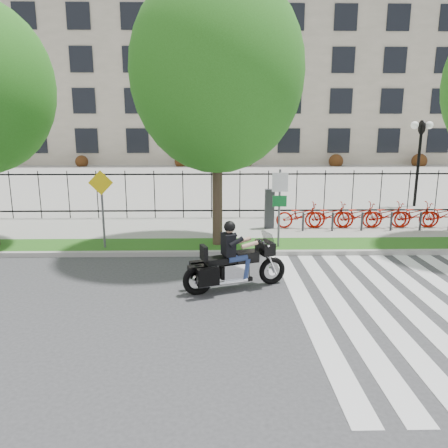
{
  "coord_description": "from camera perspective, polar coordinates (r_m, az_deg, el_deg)",
  "views": [
    {
      "loc": [
        0.16,
        -9.04,
        4.0
      ],
      "look_at": [
        0.4,
        3.0,
        1.27
      ],
      "focal_mm": 35.0,
      "sensor_mm": 36.0,
      "label": 1
    }
  ],
  "objects": [
    {
      "name": "ground",
      "position": [
        9.88,
        -2.03,
        -11.09
      ],
      "size": [
        120.0,
        120.0,
        0.0
      ],
      "primitive_type": "plane",
      "color": "#353537",
      "rests_on": "ground"
    },
    {
      "name": "curb",
      "position": [
        13.71,
        -1.79,
        -3.85
      ],
      "size": [
        60.0,
        0.2,
        0.15
      ],
      "primitive_type": "cube",
      "color": "#9E9B94",
      "rests_on": "ground"
    },
    {
      "name": "grass_verge",
      "position": [
        14.53,
        -1.75,
        -2.89
      ],
      "size": [
        60.0,
        1.5,
        0.15
      ],
      "primitive_type": "cube",
      "color": "#285A16",
      "rests_on": "ground"
    },
    {
      "name": "sidewalk",
      "position": [
        16.95,
        -1.67,
        -0.61
      ],
      "size": [
        60.0,
        3.5,
        0.15
      ],
      "primitive_type": "cube",
      "color": "gray",
      "rests_on": "ground"
    },
    {
      "name": "plaza",
      "position": [
        34.26,
        -1.42,
        6.16
      ],
      "size": [
        80.0,
        34.0,
        0.1
      ],
      "primitive_type": "cube",
      "color": "gray",
      "rests_on": "ground"
    },
    {
      "name": "crosswalk_stripes",
      "position": [
        10.92,
        24.6,
        -9.88
      ],
      "size": [
        5.7,
        8.0,
        0.01
      ],
      "primitive_type": null,
      "color": "silver",
      "rests_on": "ground"
    },
    {
      "name": "iron_fence",
      "position": [
        18.46,
        -1.65,
        3.9
      ],
      "size": [
        30.0,
        0.06,
        2.0
      ],
      "primitive_type": null,
      "color": "black",
      "rests_on": "sidewalk"
    },
    {
      "name": "office_building",
      "position": [
        54.28,
        -1.39,
        19.09
      ],
      "size": [
        60.0,
        21.9,
        20.15
      ],
      "color": "#A09781",
      "rests_on": "ground"
    },
    {
      "name": "lamp_post_right",
      "position": [
        23.24,
        24.27,
        9.72
      ],
      "size": [
        1.06,
        0.7,
        4.25
      ],
      "color": "black",
      "rests_on": "ground"
    },
    {
      "name": "street_tree_1",
      "position": [
        14.07,
        -0.93,
        19.18
      ],
      "size": [
        5.33,
        5.33,
        8.49
      ],
      "color": "#3A291F",
      "rests_on": "grass_verge"
    },
    {
      "name": "bike_share_station",
      "position": [
        17.61,
        18.57,
        1.13
      ],
      "size": [
        7.81,
        0.87,
        1.5
      ],
      "color": "#2D2D33",
      "rests_on": "sidewalk"
    },
    {
      "name": "sign_pole_regulatory",
      "position": [
        13.95,
        7.27,
        3.36
      ],
      "size": [
        0.5,
        0.09,
        2.5
      ],
      "color": "#59595B",
      "rests_on": "grass_verge"
    },
    {
      "name": "sign_pole_warning",
      "position": [
        14.26,
        -15.67,
        3.2
      ],
      "size": [
        0.78,
        0.09,
        2.49
      ],
      "color": "#59595B",
      "rests_on": "grass_verge"
    },
    {
      "name": "motorcycle_rider",
      "position": [
        10.8,
        1.48,
        -4.99
      ],
      "size": [
        2.62,
        1.32,
        2.11
      ],
      "color": "black",
      "rests_on": "ground"
    }
  ]
}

